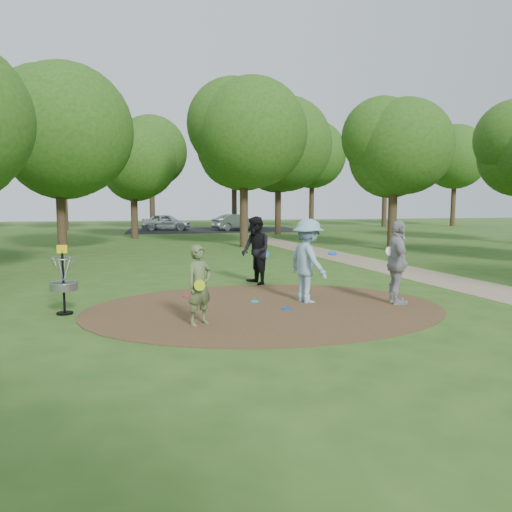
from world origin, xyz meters
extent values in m
plane|color=#2D5119|center=(0.00, 0.00, 0.00)|extent=(100.00, 100.00, 0.00)
cylinder|color=#47301C|center=(0.00, 0.00, 0.01)|extent=(8.40, 8.40, 0.02)
cube|color=#8C7A5B|center=(6.50, 2.00, 0.01)|extent=(7.55, 39.89, 0.01)
cube|color=black|center=(2.00, 30.00, 0.00)|extent=(14.00, 8.00, 0.01)
imported|color=#57683C|center=(-1.63, -1.24, 0.82)|extent=(0.71, 0.67, 1.63)
cylinder|color=#BCD517|center=(-1.64, -1.50, 0.86)|extent=(0.22, 0.09, 0.22)
imported|color=#83ABC3|center=(1.15, 0.49, 1.03)|extent=(1.15, 1.51, 2.06)
cylinder|color=blue|center=(1.79, 0.50, 1.20)|extent=(0.23, 0.22, 0.08)
imported|color=black|center=(0.40, 3.31, 1.02)|extent=(1.00, 1.16, 2.04)
cylinder|color=blue|center=(0.69, 3.29, 0.91)|extent=(0.22, 0.07, 0.22)
imported|color=#9C9C9F|center=(3.20, -0.14, 1.02)|extent=(0.68, 1.26, 2.04)
cylinder|color=white|center=(3.00, -0.13, 1.30)|extent=(0.22, 0.06, 0.22)
cylinder|color=#19A8C8|center=(-0.13, 0.73, 0.03)|extent=(0.22, 0.22, 0.02)
cylinder|color=#0C38D6|center=(0.44, -0.21, 0.03)|extent=(0.22, 0.22, 0.02)
cylinder|color=red|center=(-1.74, 1.68, 0.03)|extent=(0.22, 0.22, 0.02)
imported|color=#B6BCBF|center=(-1.85, 30.34, 0.67)|extent=(4.21, 2.46, 1.35)
imported|color=#989C9F|center=(3.82, 29.41, 0.66)|extent=(4.23, 2.65, 1.32)
cylinder|color=black|center=(-4.50, 0.30, 0.68)|extent=(0.05, 0.05, 1.35)
cylinder|color=black|center=(-4.50, 0.30, 0.02)|extent=(0.36, 0.36, 0.04)
cylinder|color=gray|center=(-4.50, 0.30, 0.62)|extent=(0.60, 0.60, 0.16)
torus|color=gray|center=(-4.50, 0.30, 0.70)|extent=(0.63, 0.63, 0.03)
torus|color=gray|center=(-4.50, 0.30, 1.25)|extent=(0.58, 0.58, 0.02)
cube|color=yellow|center=(-4.50, 0.30, 1.45)|extent=(0.22, 0.02, 0.18)
cylinder|color=#332316|center=(-7.00, 14.00, 1.90)|extent=(0.44, 0.44, 3.80)
sphere|color=#254713|center=(-7.00, 14.00, 5.50)|extent=(6.20, 6.20, 6.20)
cylinder|color=#332316|center=(2.00, 15.00, 2.09)|extent=(0.44, 0.44, 4.18)
sphere|color=#254713|center=(2.00, 15.00, 5.75)|extent=(5.72, 5.72, 5.72)
cylinder|color=#332316|center=(9.00, 12.00, 1.80)|extent=(0.44, 0.44, 3.61)
sphere|color=#254713|center=(9.00, 12.00, 4.89)|extent=(4.66, 4.66, 4.66)
cylinder|color=#332316|center=(-4.00, 22.00, 1.71)|extent=(0.44, 0.44, 3.42)
sphere|color=#254713|center=(-4.00, 22.00, 4.73)|extent=(4.75, 4.75, 4.75)
cylinder|color=#332316|center=(6.00, 24.00, 2.19)|extent=(0.44, 0.44, 4.37)
sphere|color=#254713|center=(6.00, 24.00, 6.21)|extent=(6.70, 6.70, 6.70)
camera|label=1|loc=(-2.38, -11.16, 2.53)|focal=35.00mm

